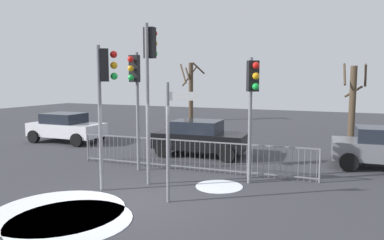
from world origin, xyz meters
The scene contains 14 objects.
ground_plane centered at (0.00, 0.00, 0.00)m, with size 60.00×60.00×0.00m, color #38383D.
traffic_light_mid_left centered at (2.36, 2.60, 2.79)m, with size 0.44×0.50×3.81m.
traffic_light_rear_right centered at (-0.48, 1.52, 3.50)m, with size 0.33×0.57×4.79m.
traffic_light_foreground_left centered at (-1.28, 0.40, 3.01)m, with size 0.49×0.44×4.11m.
traffic_light_mid_right centered at (-1.68, 2.58, 2.99)m, with size 0.33×0.57×4.08m.
direction_sign_post centered at (0.86, 0.21, 1.74)m, with size 0.74×0.33×3.10m.
pedestrian_guard_railing centered at (-0.01, 3.39, 0.55)m, with size 8.59×0.50×1.07m.
car_black_near centered at (-0.65, 5.86, 0.77)m, with size 3.90×2.12×1.47m.
car_white_far centered at (-8.13, 6.17, 0.77)m, with size 3.83×1.97×1.47m.
bare_tree_left centered at (5.15, 13.78, 2.09)m, with size 1.24×1.25×4.07m.
bare_tree_centre centered at (-6.27, 17.61, 2.44)m, with size 1.90×1.83×4.45m.
snow_patch_kerb centered at (-0.64, -1.82, 0.01)m, with size 2.79×2.79×0.01m, color white.
snow_patch_island centered at (1.56, 2.00, 0.01)m, with size 1.40×1.40×0.01m, color white.
snow_patch_verge centered at (-1.32, -1.45, 0.01)m, with size 3.15×3.15×0.01m, color white.
Camera 1 is at (5.01, -7.87, 3.16)m, focal length 33.77 mm.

